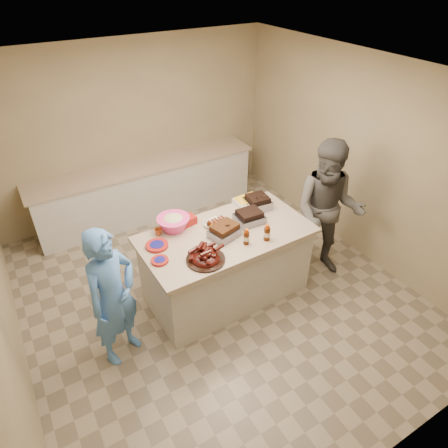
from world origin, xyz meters
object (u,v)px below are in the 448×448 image
rib_platter (206,260)px  roasting_pan (257,208)px  guest_gray (318,267)px  bbq_bottle_a (246,244)px  island (226,292)px  mustard_bottle (212,232)px  plastic_cup (159,235)px  bbq_bottle_b (266,240)px  coleslaw_bowl (174,229)px  guest_blue (125,350)px

rib_platter → roasting_pan: size_ratio=1.46×
guest_gray → bbq_bottle_a: bearing=-132.1°
island → rib_platter: (-0.44, -0.31, 0.95)m
mustard_bottle → guest_gray: mustard_bottle is taller
rib_platter → plastic_cup: rib_platter is taller
bbq_bottle_b → mustard_bottle: bbq_bottle_b is taller
roasting_pan → bbq_bottle_b: (-0.30, -0.62, 0.00)m
coleslaw_bowl → mustard_bottle: bearing=-39.1°
island → coleslaw_bowl: 1.13m
island → plastic_cup: bearing=150.7°
guest_blue → bbq_bottle_a: bearing=-29.8°
guest_blue → guest_gray: 2.78m
rib_platter → bbq_bottle_b: (0.76, -0.04, 0.00)m
plastic_cup → bbq_bottle_a: bearing=-40.0°
roasting_pan → bbq_bottle_b: bearing=-110.0°
bbq_bottle_b → plastic_cup: 1.24m
island → bbq_bottle_a: (0.09, -0.28, 0.95)m
roasting_pan → coleslaw_bowl: (-1.11, 0.11, 0.00)m
coleslaw_bowl → bbq_bottle_a: (0.57, -0.67, -0.00)m
island → guest_blue: bearing=-173.3°
coleslaw_bowl → plastic_cup: size_ratio=4.33×
bbq_bottle_a → bbq_bottle_b: 0.24m
island → guest_blue: (-1.43, -0.20, 0.00)m
coleslaw_bowl → plastic_cup: 0.20m
island → guest_gray: (1.36, -0.23, 0.00)m
coleslaw_bowl → bbq_bottle_b: 1.09m
bbq_bottle_a → rib_platter: bearing=-177.5°
island → roasting_pan: 1.17m
roasting_pan → bbq_bottle_a: (-0.54, -0.56, -0.00)m
island → bbq_bottle_a: bearing=-73.6°
rib_platter → guest_blue: size_ratio=0.26×
roasting_pan → mustard_bottle: mustard_bottle is taller
coleslaw_bowl → plastic_cup: bearing=-174.8°
island → guest_gray: 1.37m
island → guest_blue: 1.44m
island → mustard_bottle: mustard_bottle is taller
plastic_cup → island: bearing=-28.2°
island → rib_platter: rib_platter is taller
roasting_pan → bbq_bottle_a: bearing=-127.9°
island → rib_platter: size_ratio=4.78×
rib_platter → bbq_bottle_b: bearing=-2.6°
coleslaw_bowl → roasting_pan: bearing=-5.7°
bbq_bottle_b → guest_gray: (1.03, 0.11, -0.95)m
bbq_bottle_b → guest_gray: 1.40m
rib_platter → coleslaw_bowl: size_ratio=1.08×
roasting_pan → plastic_cup: bearing=-178.2°
island → rib_platter: bearing=-146.1°
coleslaw_bowl → bbq_bottle_b: (0.81, -0.73, 0.00)m
rib_platter → guest_gray: 2.03m
mustard_bottle → island: bearing=-37.4°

